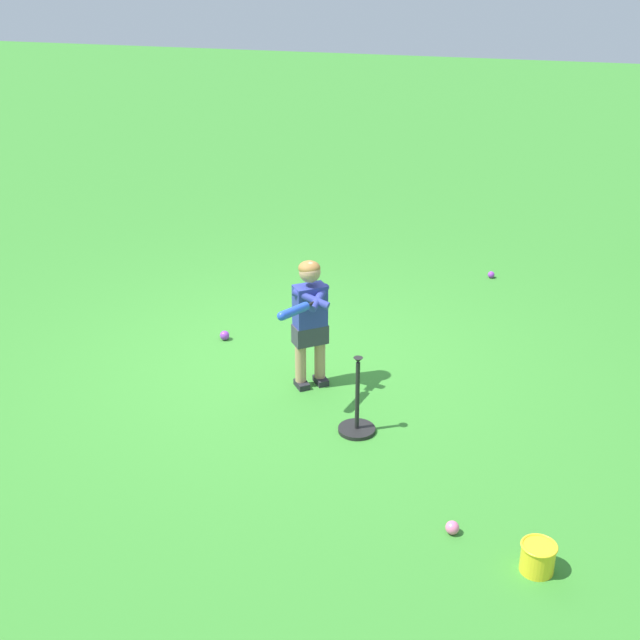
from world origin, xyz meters
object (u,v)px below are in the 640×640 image
at_px(batting_tee, 357,419).
at_px(toy_bucket, 538,557).
at_px(play_ball_far_left, 452,528).
at_px(play_ball_by_bucket, 491,275).
at_px(child_batter, 310,314).
at_px(play_ball_midfield, 225,335).

bearing_deg(batting_tee, toy_bucket, -41.44).
distance_m(play_ball_far_left, toy_bucket, 0.56).
height_order(play_ball_by_bucket, batting_tee, batting_tee).
bearing_deg(batting_tee, child_batter, 132.46).
bearing_deg(batting_tee, play_ball_far_left, -49.83).
height_order(play_ball_far_left, toy_bucket, toy_bucket).
distance_m(batting_tee, toy_bucket, 1.81).
distance_m(child_batter, play_ball_by_bucket, 3.13).
height_order(child_batter, play_ball_midfield, child_batter).
height_order(play_ball_by_bucket, play_ball_midfield, play_ball_midfield).
relative_size(play_ball_by_bucket, play_ball_midfield, 0.84).
height_order(play_ball_midfield, toy_bucket, toy_bucket).
relative_size(play_ball_far_left, batting_tee, 0.14).
distance_m(play_ball_by_bucket, batting_tee, 3.47).
xyz_separation_m(child_batter, play_ball_far_left, (1.37, -1.58, -0.61)).
bearing_deg(child_batter, batting_tee, -47.54).
relative_size(play_ball_far_left, play_ball_by_bucket, 1.19).
height_order(child_batter, play_ball_by_bucket, child_batter).
bearing_deg(play_ball_midfield, child_batter, -32.13).
distance_m(child_batter, batting_tee, 0.96).
distance_m(play_ball_far_left, play_ball_by_bucket, 4.39).
xyz_separation_m(play_ball_far_left, batting_tee, (-0.84, 1.00, 0.06)).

